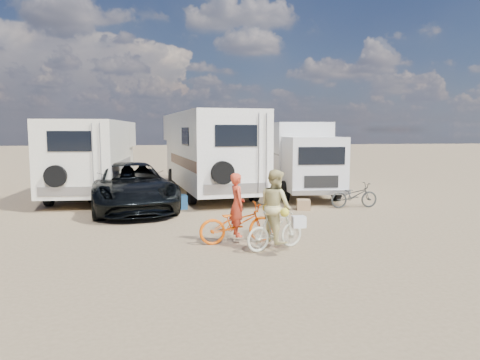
{
  "coord_description": "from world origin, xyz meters",
  "views": [
    {
      "loc": [
        -1.72,
        -11.86,
        2.74
      ],
      "look_at": [
        0.18,
        0.88,
        1.3
      ],
      "focal_mm": 33.76,
      "sensor_mm": 36.0,
      "label": 1
    }
  ],
  "objects": [
    {
      "name": "crate",
      "position": [
        2.69,
        2.93,
        0.18
      ],
      "size": [
        0.53,
        0.53,
        0.36
      ],
      "primitive_type": "cube",
      "rotation": [
        0.0,
        0.0,
        -0.21
      ],
      "color": "#97744D",
      "rests_on": "ground"
    },
    {
      "name": "box_truck",
      "position": [
        3.6,
        6.78,
        1.52
      ],
      "size": [
        2.54,
        6.94,
        3.04
      ],
      "primitive_type": null,
      "rotation": [
        0.0,
        0.0,
        -0.04
      ],
      "color": "silver",
      "rests_on": "ground"
    },
    {
      "name": "bike_parked",
      "position": [
        4.57,
        3.07,
        0.45
      ],
      "size": [
        1.71,
        0.63,
        0.89
      ],
      "primitive_type": "imported",
      "rotation": [
        0.0,
        0.0,
        1.59
      ],
      "color": "#2B2D2A",
      "rests_on": "ground"
    },
    {
      "name": "rv_left",
      "position": [
        -4.93,
        7.19,
        1.54
      ],
      "size": [
        2.8,
        7.37,
        3.09
      ],
      "primitive_type": null,
      "rotation": [
        0.0,
        0.0,
        -0.03
      ],
      "color": "white",
      "rests_on": "ground"
    },
    {
      "name": "rider_man",
      "position": [
        -0.21,
        -1.26,
        0.76
      ],
      "size": [
        0.43,
        0.6,
        1.53
      ],
      "primitive_type": "imported",
      "rotation": [
        0.0,
        0.0,
        1.69
      ],
      "color": "red",
      "rests_on": "ground"
    },
    {
      "name": "bike_man",
      "position": [
        -0.21,
        -1.26,
        0.49
      ],
      "size": [
        1.92,
        0.86,
        0.98
      ],
      "primitive_type": "imported",
      "rotation": [
        0.0,
        0.0,
        1.69
      ],
      "color": "#EE5806",
      "rests_on": "ground"
    },
    {
      "name": "rv_main",
      "position": [
        -0.23,
        7.46,
        1.72
      ],
      "size": [
        3.85,
        9.17,
        3.45
      ],
      "primitive_type": null,
      "rotation": [
        0.0,
        0.0,
        0.14
      ],
      "color": "white",
      "rests_on": "ground"
    },
    {
      "name": "rider_woman",
      "position": [
        0.57,
        -1.98,
        0.84
      ],
      "size": [
        0.9,
        0.99,
        1.67
      ],
      "primitive_type": "imported",
      "rotation": [
        0.0,
        0.0,
        1.97
      ],
      "color": "#D7C87F",
      "rests_on": "ground"
    },
    {
      "name": "dark_suv",
      "position": [
        -3.21,
        3.9,
        0.8
      ],
      "size": [
        3.81,
        6.2,
        1.6
      ],
      "primitive_type": "imported",
      "rotation": [
        0.0,
        0.0,
        0.21
      ],
      "color": "black",
      "rests_on": "ground"
    },
    {
      "name": "bike_woman",
      "position": [
        0.57,
        -1.98,
        0.46
      ],
      "size": [
        1.57,
        0.98,
        0.91
      ],
      "primitive_type": "imported",
      "rotation": [
        0.0,
        0.0,
        1.97
      ],
      "color": "beige",
      "rests_on": "ground"
    },
    {
      "name": "cooler",
      "position": [
        -1.59,
        3.72,
        0.24
      ],
      "size": [
        0.69,
        0.56,
        0.48
      ],
      "primitive_type": "cube",
      "rotation": [
        0.0,
        0.0,
        0.22
      ],
      "color": "#245E97",
      "rests_on": "ground"
    },
    {
      "name": "ground",
      "position": [
        0.0,
        0.0,
        0.0
      ],
      "size": [
        140.0,
        140.0,
        0.0
      ],
      "primitive_type": "plane",
      "color": "#987D5A",
      "rests_on": "ground"
    }
  ]
}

